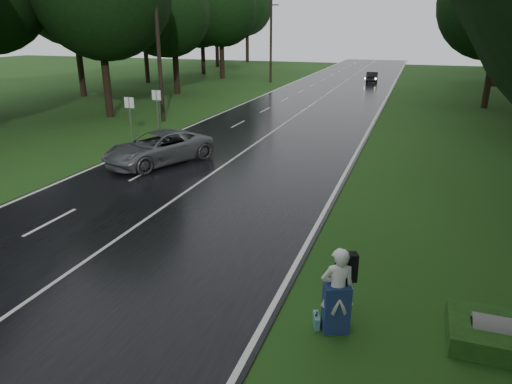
# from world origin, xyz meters

# --- Properties ---
(ground) EXTENTS (160.00, 160.00, 0.00)m
(ground) POSITION_xyz_m (0.00, 0.00, 0.00)
(ground) COLOR #1E4514
(ground) RESTS_ON ground
(road) EXTENTS (12.00, 140.00, 0.04)m
(road) POSITION_xyz_m (0.00, 20.00, 0.02)
(road) COLOR black
(road) RESTS_ON ground
(lane_center) EXTENTS (0.12, 140.00, 0.01)m
(lane_center) POSITION_xyz_m (0.00, 20.00, 0.04)
(lane_center) COLOR silver
(lane_center) RESTS_ON road
(grey_car) EXTENTS (4.64, 6.12, 1.54)m
(grey_car) POSITION_xyz_m (-3.21, 9.70, 0.81)
(grey_car) COLOR #525557
(grey_car) RESTS_ON road
(far_car) EXTENTS (1.61, 3.85, 1.24)m
(far_car) POSITION_xyz_m (3.13, 49.04, 0.66)
(far_car) COLOR black
(far_car) RESTS_ON road
(hitchhiker) EXTENTS (0.88, 0.86, 2.05)m
(hitchhiker) POSITION_xyz_m (7.39, -0.73, 0.95)
(hitchhiker) COLOR silver
(hitchhiker) RESTS_ON ground
(suitcase) EXTENTS (0.25, 0.43, 0.29)m
(suitcase) POSITION_xyz_m (6.95, -0.73, 0.15)
(suitcase) COLOR teal
(suitcase) RESTS_ON ground
(culvert) EXTENTS (1.27, 0.63, 0.63)m
(culvert) POSITION_xyz_m (10.84, -0.07, 0.00)
(culvert) COLOR slate
(culvert) RESTS_ON ground
(utility_pole_mid) EXTENTS (1.80, 0.28, 10.09)m
(utility_pole_mid) POSITION_xyz_m (-8.50, 19.33, 0.00)
(utility_pole_mid) COLOR black
(utility_pole_mid) RESTS_ON ground
(utility_pole_far) EXTENTS (1.80, 0.28, 9.72)m
(utility_pole_far) POSITION_xyz_m (-8.50, 45.05, 0.00)
(utility_pole_far) COLOR black
(utility_pole_far) RESTS_ON ground
(road_sign_a) EXTENTS (0.62, 0.10, 2.58)m
(road_sign_a) POSITION_xyz_m (-7.20, 13.43, 0.00)
(road_sign_a) COLOR white
(road_sign_a) RESTS_ON ground
(road_sign_b) EXTENTS (0.63, 0.10, 2.61)m
(road_sign_b) POSITION_xyz_m (-7.20, 16.46, 0.00)
(road_sign_b) COLOR white
(road_sign_b) RESTS_ON ground
(tree_left_d) EXTENTS (10.02, 10.02, 15.65)m
(tree_left_d) POSITION_xyz_m (-13.21, 19.61, 0.00)
(tree_left_d) COLOR black
(tree_left_d) RESTS_ON ground
(tree_left_e) EXTENTS (8.65, 8.65, 13.52)m
(tree_left_e) POSITION_xyz_m (-14.41, 32.44, 0.00)
(tree_left_e) COLOR black
(tree_left_e) RESTS_ON ground
(tree_left_f) EXTENTS (9.58, 9.58, 14.97)m
(tree_left_f) POSITION_xyz_m (-15.81, 47.32, 0.00)
(tree_left_f) COLOR black
(tree_left_f) RESTS_ON ground
(tree_right_e) EXTENTS (9.35, 9.35, 14.61)m
(tree_right_e) POSITION_xyz_m (13.95, 33.20, 0.00)
(tree_right_e) COLOR black
(tree_right_e) RESTS_ON ground
(tree_right_f) EXTENTS (10.53, 10.53, 16.45)m
(tree_right_f) POSITION_xyz_m (16.66, 49.90, 0.00)
(tree_right_f) COLOR black
(tree_right_f) RESTS_ON ground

